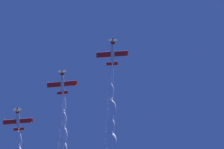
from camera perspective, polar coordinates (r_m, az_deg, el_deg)
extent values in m
ellipsoid|color=silver|center=(95.98, 0.07, 3.09)|extent=(1.86, 6.27, 2.01)
cylinder|color=red|center=(95.11, 0.13, 4.70)|extent=(1.22, 1.07, 1.26)
cone|color=black|center=(94.94, 0.14, 5.05)|extent=(0.61, 0.75, 0.64)
cylinder|color=#3F3F47|center=(94.98, 0.14, 4.97)|extent=(2.49, 0.56, 2.51)
cube|color=red|center=(95.90, 0.05, 2.96)|extent=(7.80, 1.94, 1.88)
ellipsoid|color=silver|center=(95.31, 2.31, 2.74)|extent=(0.35, 0.88, 0.39)
ellipsoid|color=silver|center=(96.63, -2.18, 3.17)|extent=(0.35, 0.88, 0.39)
cube|color=red|center=(96.92, 0.02, 1.59)|extent=(2.84, 1.06, 0.77)
cube|color=silver|center=(97.37, 0.07, 1.65)|extent=(0.41, 1.19, 1.17)
ellipsoid|color=#1E232D|center=(96.25, 0.12, 3.32)|extent=(0.90, 1.52, 0.92)
ellipsoid|color=silver|center=(104.37, -7.15, -1.23)|extent=(1.91, 6.26, 2.20)
cylinder|color=red|center=(103.38, -7.17, 0.23)|extent=(1.23, 1.09, 1.29)
cone|color=black|center=(103.18, -7.17, 0.54)|extent=(0.62, 0.77, 0.66)
cylinder|color=#3F3F47|center=(103.22, -7.17, 0.47)|extent=(2.50, 0.63, 2.51)
cube|color=red|center=(104.31, -7.18, -1.36)|extent=(7.80, 1.93, 2.01)
ellipsoid|color=silver|center=(103.22, -5.16, -1.59)|extent=(0.36, 0.88, 0.41)
ellipsoid|color=silver|center=(105.52, -9.15, -1.13)|extent=(0.36, 0.88, 0.41)
cube|color=red|center=(105.43, -7.13, -2.59)|extent=(2.84, 1.06, 0.83)
cube|color=silver|center=(105.86, -7.05, -2.53)|extent=(0.43, 1.21, 1.19)
ellipsoid|color=#1E232D|center=(104.61, -7.09, -1.02)|extent=(0.92, 1.53, 0.96)
ellipsoid|color=silver|center=(109.92, -13.35, -6.42)|extent=(1.80, 6.27, 1.87)
cylinder|color=red|center=(108.57, -13.43, -5.12)|extent=(1.20, 1.05, 1.23)
cone|color=black|center=(108.29, -13.45, -4.84)|extent=(0.60, 0.75, 0.62)
cylinder|color=#3F3F47|center=(108.36, -13.45, -4.90)|extent=(2.45, 0.51, 2.47)
cube|color=red|center=(109.89, -13.37, -6.54)|extent=(7.83, 1.94, 1.67)
ellipsoid|color=silver|center=(108.59, -11.49, -6.82)|extent=(0.34, 0.88, 0.37)
ellipsoid|color=silver|center=(111.31, -15.20, -6.26)|extent=(0.34, 0.88, 0.37)
cube|color=red|center=(111.30, -13.26, -7.62)|extent=(2.84, 1.07, 0.69)
cube|color=silver|center=(111.70, -13.16, -7.53)|extent=(0.38, 1.17, 1.15)
ellipsoid|color=#1E232D|center=(110.10, -13.28, -6.20)|extent=(0.88, 1.52, 0.88)
ellipsoid|color=white|center=(98.12, -0.15, -0.26)|extent=(1.92, 6.37, 2.31)
ellipsoid|color=white|center=(99.94, -0.25, -2.70)|extent=(2.37, 6.48, 2.76)
ellipsoid|color=white|center=(101.70, -0.08, -5.07)|extent=(2.82, 6.58, 3.20)
ellipsoid|color=white|center=(104.19, -0.36, -7.41)|extent=(3.27, 6.68, 3.64)
ellipsoid|color=white|center=(106.16, -0.22, -9.56)|extent=(3.72, 6.79, 4.09)
ellipsoid|color=white|center=(106.98, -6.98, -4.22)|extent=(1.92, 6.37, 2.31)
ellipsoid|color=white|center=(109.00, -7.00, -6.46)|extent=(2.37, 6.48, 2.76)
ellipsoid|color=white|center=(111.37, -7.01, -8.54)|extent=(2.82, 6.58, 3.20)
ellipsoid|color=white|center=(113.66, -7.18, -10.44)|extent=(3.27, 6.68, 3.64)
ellipsoid|color=white|center=(112.75, -13.20, -8.99)|extent=(1.92, 6.37, 2.31)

